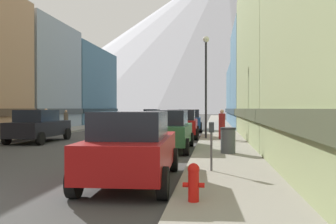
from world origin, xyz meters
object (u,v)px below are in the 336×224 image
car_right_0 (133,147)px  pedestrian_2 (222,125)px  parking_meter_near (211,139)px  trash_bin_right (228,140)px  pedestrian_0 (66,120)px  fire_hydrant_near (194,181)px  car_driving_1 (152,116)px  car_driving_0 (152,117)px  car_right_2 (182,124)px  car_right_1 (168,130)px  streetlamp_right (206,71)px  car_right_3 (189,120)px  pedestrian_1 (46,121)px  car_left_1 (39,126)px

car_right_0 → pedestrian_2: bearing=77.8°
parking_meter_near → trash_bin_right: size_ratio=1.36×
pedestrian_0 → pedestrian_2: pedestrian_2 is taller
fire_hydrant_near → car_driving_1: bearing=101.4°
car_driving_0 → fire_hydrant_near: size_ratio=6.25×
car_right_2 → pedestrian_0: 11.35m
car_right_1 → streetlamp_right: streetlamp_right is taller
car_right_3 → pedestrian_0: car_right_3 is taller
car_right_2 → parking_meter_near: size_ratio=3.34×
car_right_0 → car_driving_1: (-5.40, 32.91, 0.00)m
car_right_2 → pedestrian_0: (-10.05, 5.27, -0.02)m
pedestrian_0 → streetlamp_right: bearing=-31.8°
car_right_3 → pedestrian_0: size_ratio=2.80×
car_right_2 → pedestrian_1: pedestrian_1 is taller
car_right_2 → car_driving_1: size_ratio=1.01×
car_driving_1 → pedestrian_0: size_ratio=2.76×
car_right_1 → pedestrian_1: bearing=139.3°
car_right_0 → streetlamp_right: (1.55, 11.74, 3.09)m
car_driving_1 → parking_meter_near: car_driving_1 is taller
fire_hydrant_near → car_driving_0: bearing=101.4°
car_right_3 → trash_bin_right: size_ratio=4.55×
car_right_3 → trash_bin_right: (2.55, -15.10, -0.26)m
car_driving_1 → pedestrian_1: size_ratio=2.59×
car_left_1 → fire_hydrant_near: bearing=-52.1°
car_driving_1 → car_right_0: bearing=-80.7°
trash_bin_right → car_right_0: bearing=-116.8°
parking_meter_near → pedestrian_0: (-12.00, 17.82, -0.13)m
pedestrian_0 → pedestrian_2: 14.65m
parking_meter_near → trash_bin_right: bearing=81.3°
trash_bin_right → pedestrian_1: 16.37m
car_right_2 → car_driving_0: 19.85m
fire_hydrant_near → streetlamp_right: streetlamp_right is taller
car_right_1 → pedestrian_0: bearing=129.7°
car_left_1 → car_driving_0: (2.20, 23.03, 0.00)m
pedestrian_2 → car_right_3: bearing=105.5°
car_right_1 → car_right_3: same height
car_driving_1 → pedestrian_0: 14.73m
pedestrian_1 → streetlamp_right: streetlamp_right is taller
car_right_3 → car_driving_0: (-5.40, 12.63, 0.00)m
car_driving_0 → fire_hydrant_near: bearing=-78.6°
pedestrian_0 → pedestrian_1: (0.00, -3.44, 0.06)m
car_right_3 → fire_hydrant_near: car_right_3 is taller
car_right_0 → car_driving_0: size_ratio=1.02×
trash_bin_right → pedestrian_2: bearing=90.9°
trash_bin_right → pedestrian_2: pedestrian_2 is taller
pedestrian_0 → car_right_3: bearing=6.8°
car_driving_1 → car_driving_0: bearing=-90.0°
car_right_3 → pedestrian_0: 10.12m
pedestrian_2 → car_driving_0: bearing=110.1°
car_right_1 → car_driving_1: bearing=101.7°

